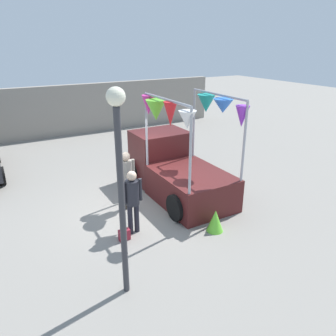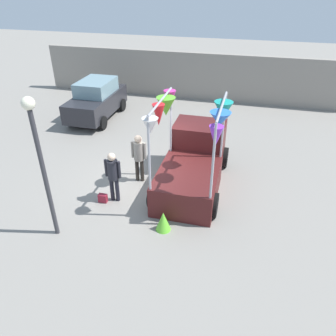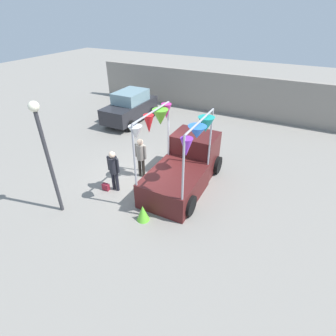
{
  "view_description": "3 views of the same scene",
  "coord_description": "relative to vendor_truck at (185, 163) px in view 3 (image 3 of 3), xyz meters",
  "views": [
    {
      "loc": [
        -3.53,
        -8.03,
        4.68
      ],
      "look_at": [
        0.72,
        -0.58,
        1.34
      ],
      "focal_mm": 35.0,
      "sensor_mm": 36.0,
      "label": 1
    },
    {
      "loc": [
        3.17,
        -9.11,
        6.39
      ],
      "look_at": [
        1.04,
        -0.84,
        1.27
      ],
      "focal_mm": 35.0,
      "sensor_mm": 36.0,
      "label": 2
    },
    {
      "loc": [
        5.07,
        -7.77,
        6.32
      ],
      "look_at": [
        1.32,
        -0.43,
        1.16
      ],
      "focal_mm": 28.0,
      "sensor_mm": 36.0,
      "label": 3
    }
  ],
  "objects": [
    {
      "name": "handbag",
      "position": [
        -2.58,
        -1.92,
        -0.78
      ],
      "size": [
        0.28,
        0.16,
        0.28
      ],
      "primitive_type": "cube",
      "color": "maroon",
      "rests_on": "ground"
    },
    {
      "name": "brick_boundary_wall",
      "position": [
        -1.59,
        8.81,
        0.38
      ],
      "size": [
        18.0,
        0.36,
        2.6
      ],
      "primitive_type": "cube",
      "color": "gray",
      "rests_on": "ground"
    },
    {
      "name": "parked_car",
      "position": [
        -5.79,
        4.66,
        0.03
      ],
      "size": [
        1.88,
        4.0,
        1.88
      ],
      "color": "#26262B",
      "rests_on": "ground"
    },
    {
      "name": "street_lamp",
      "position": [
        -3.24,
        -3.6,
        1.69
      ],
      "size": [
        0.32,
        0.32,
        4.01
      ],
      "color": "#333338",
      "rests_on": "ground"
    },
    {
      "name": "person_vendor",
      "position": [
        -1.84,
        -0.4,
        0.15
      ],
      "size": [
        0.53,
        0.34,
        1.76
      ],
      "color": "#2D2823",
      "rests_on": "ground"
    },
    {
      "name": "person_customer",
      "position": [
        -2.23,
        -1.72,
        0.12
      ],
      "size": [
        0.53,
        0.34,
        1.72
      ],
      "color": "black",
      "rests_on": "ground"
    },
    {
      "name": "folded_kite_bundle_lime",
      "position": [
        -0.35,
        -2.71,
        -0.62
      ],
      "size": [
        0.51,
        0.51,
        0.6
      ],
      "primitive_type": "cone",
      "rotation": [
        0.0,
        0.0,
        1.41
      ],
      "color": "#66CC33",
      "rests_on": "ground"
    },
    {
      "name": "ground_plane",
      "position": [
        -1.59,
        -0.55,
        -0.92
      ],
      "size": [
        60.0,
        60.0,
        0.0
      ],
      "primitive_type": "plane",
      "color": "gray"
    },
    {
      "name": "vendor_truck",
      "position": [
        0.0,
        0.0,
        0.0
      ],
      "size": [
        2.46,
        4.05,
        3.28
      ],
      "color": "#4C1919",
      "rests_on": "ground"
    }
  ]
}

